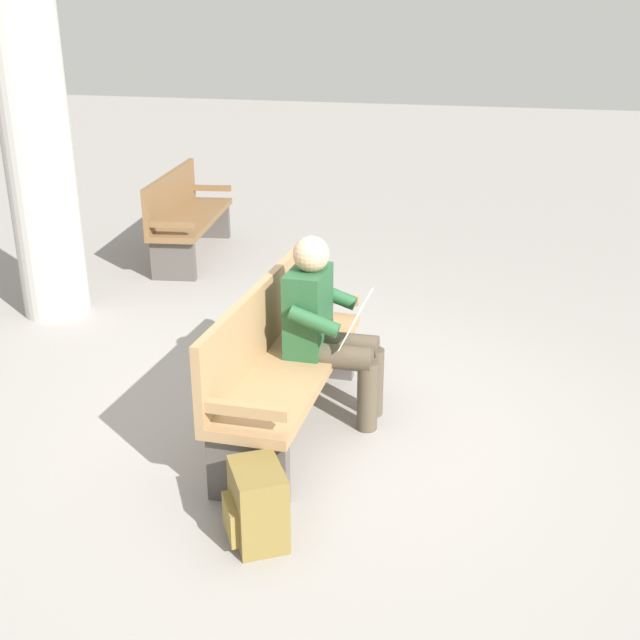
# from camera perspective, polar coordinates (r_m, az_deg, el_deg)

# --- Properties ---
(ground_plane) EXTENTS (40.00, 40.00, 0.00)m
(ground_plane) POSITION_cam_1_polar(r_m,az_deg,el_deg) (4.84, -2.09, -8.03)
(ground_plane) COLOR gray
(bench_near) EXTENTS (1.82, 0.54, 0.90)m
(bench_near) POSITION_cam_1_polar(r_m,az_deg,el_deg) (4.65, -3.01, -2.98)
(bench_near) COLOR #9E7A51
(bench_near) RESTS_ON ground
(person_seated) EXTENTS (0.58, 0.58, 1.18)m
(person_seated) POSITION_cam_1_polar(r_m,az_deg,el_deg) (4.73, 0.44, -0.33)
(person_seated) COLOR #23512D
(person_seated) RESTS_ON ground
(backpack) EXTENTS (0.41, 0.38, 0.39)m
(backpack) POSITION_cam_1_polar(r_m,az_deg,el_deg) (3.82, -4.69, -13.44)
(backpack) COLOR brown
(backpack) RESTS_ON ground
(bench_far) EXTENTS (1.86, 0.81, 0.90)m
(bench_far) POSITION_cam_1_polar(r_m,az_deg,el_deg) (8.33, -9.87, 7.68)
(bench_far) COLOR brown
(bench_far) RESTS_ON ground
(support_pillar) EXTENTS (0.55, 0.55, 3.98)m
(support_pillar) POSITION_cam_1_polar(r_m,az_deg,el_deg) (6.70, -20.78, 16.73)
(support_pillar) COLOR #B2AFA8
(support_pillar) RESTS_ON ground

